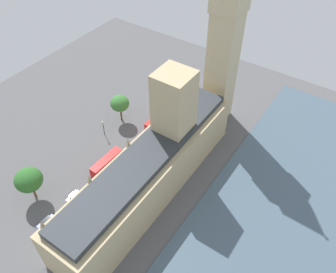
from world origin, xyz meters
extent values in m
plane|color=#565659|center=(0.00, 0.00, 0.00)|extent=(144.54, 144.54, 0.00)
cube|color=#475B6B|center=(-36.02, 0.00, 0.12)|extent=(42.51, 130.09, 0.25)
cube|color=tan|center=(-2.00, 0.00, 6.48)|extent=(13.12, 60.67, 12.96)
cube|color=tan|center=(-2.00, -10.92, 15.36)|extent=(8.45, 8.45, 30.73)
cube|color=#2D3338|center=(-2.00, 0.00, 13.76)|extent=(9.97, 58.25, 1.60)
cone|color=tan|center=(4.16, -27.30, 13.96)|extent=(1.20, 1.20, 1.99)
cone|color=tan|center=(4.16, -13.65, 14.54)|extent=(1.20, 1.20, 3.16)
cone|color=tan|center=(4.16, 0.00, 14.48)|extent=(1.20, 1.20, 3.03)
cone|color=tan|center=(4.16, 13.65, 14.24)|extent=(1.20, 1.20, 2.55)
cone|color=tan|center=(4.16, 27.30, 13.96)|extent=(1.20, 1.20, 2.00)
cube|color=#CCBA8E|center=(-1.79, -36.55, 17.67)|extent=(7.36, 7.36, 35.35)
cube|color=red|center=(10.22, -20.88, 2.65)|extent=(2.89, 10.58, 4.20)
cube|color=black|center=(10.22, -20.88, 2.73)|extent=(2.93, 10.19, 0.70)
cylinder|color=black|center=(9.21, -17.17, 0.55)|extent=(0.39, 1.11, 1.10)
cylinder|color=black|center=(11.50, -17.25, 0.55)|extent=(0.39, 1.11, 1.10)
cylinder|color=black|center=(8.93, -24.51, 0.55)|extent=(0.39, 1.11, 1.10)
cylinder|color=black|center=(11.23, -24.60, 0.55)|extent=(0.39, 1.11, 1.10)
cube|color=#19472D|center=(10.18, -7.14, 0.72)|extent=(2.23, 4.67, 0.75)
cube|color=black|center=(10.16, -7.36, 1.42)|extent=(1.77, 2.66, 0.65)
cylinder|color=black|center=(9.45, -5.62, 0.34)|extent=(0.30, 0.70, 0.68)
cylinder|color=black|center=(11.15, -5.76, 0.34)|extent=(0.30, 0.70, 0.68)
cylinder|color=black|center=(9.21, -8.51, 0.34)|extent=(0.30, 0.70, 0.68)
cylinder|color=black|center=(10.92, -8.65, 0.34)|extent=(0.30, 0.70, 0.68)
cube|color=red|center=(11.74, 1.34, 2.65)|extent=(2.81, 10.57, 4.20)
cube|color=black|center=(11.74, 1.34, 2.73)|extent=(2.86, 10.17, 0.70)
cylinder|color=black|center=(12.78, -2.36, 0.55)|extent=(0.38, 1.11, 1.10)
cylinder|color=black|center=(10.48, -2.30, 0.55)|extent=(0.38, 1.11, 1.10)
cylinder|color=black|center=(12.99, 4.98, 0.55)|extent=(0.38, 1.11, 1.10)
cylinder|color=black|center=(10.70, 5.05, 0.55)|extent=(0.38, 1.11, 1.10)
cube|color=#B7B7BC|center=(12.53, 13.62, 0.72)|extent=(1.84, 4.13, 0.75)
cube|color=black|center=(12.52, 13.42, 1.42)|extent=(1.51, 2.33, 0.65)
cylinder|color=black|center=(11.77, 14.95, 0.34)|extent=(0.27, 0.69, 0.68)
cylinder|color=black|center=(13.35, 14.91, 0.34)|extent=(0.27, 0.69, 0.68)
cylinder|color=black|center=(11.71, 12.33, 0.34)|extent=(0.27, 0.69, 0.68)
cylinder|color=black|center=(13.28, 12.29, 0.34)|extent=(0.27, 0.69, 0.68)
cube|color=navy|center=(12.56, 22.82, 0.72)|extent=(2.22, 4.68, 0.75)
cube|color=black|center=(12.54, 22.59, 1.42)|extent=(1.76, 2.66, 0.65)
cylinder|color=black|center=(11.83, 24.33, 0.34)|extent=(0.30, 0.70, 0.68)
cylinder|color=black|center=(13.53, 24.20, 0.34)|extent=(0.30, 0.70, 0.68)
cylinder|color=black|center=(11.60, 21.44, 0.34)|extent=(0.30, 0.70, 0.68)
cylinder|color=black|center=(13.29, 21.30, 0.34)|extent=(0.30, 0.70, 0.68)
cylinder|color=maroon|center=(6.41, -21.30, 0.67)|extent=(0.59, 0.59, 1.34)
sphere|color=beige|center=(6.41, -21.30, 1.47)|extent=(0.26, 0.26, 0.26)
cube|color=navy|center=(6.15, -21.18, 0.74)|extent=(0.22, 0.32, 0.24)
cylinder|color=brown|center=(21.41, 18.77, 2.19)|extent=(0.56, 0.56, 4.38)
ellipsoid|color=#2D6628|center=(21.41, 18.77, 7.00)|extent=(6.97, 6.97, 5.93)
cylinder|color=brown|center=(22.31, -17.35, 2.31)|extent=(0.56, 0.56, 4.62)
ellipsoid|color=#387533|center=(22.31, -17.35, 6.83)|extent=(5.88, 5.88, 5.00)
cylinder|color=black|center=(22.12, -8.90, 2.54)|extent=(0.18, 0.18, 5.09)
sphere|color=#F2EAC6|center=(22.12, -8.90, 5.37)|extent=(0.56, 0.56, 0.56)
camera|label=1|loc=(-37.43, 43.57, 74.55)|focal=36.90mm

